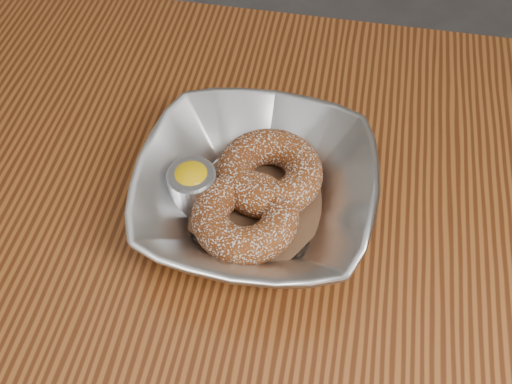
% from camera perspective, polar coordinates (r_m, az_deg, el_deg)
% --- Properties ---
extents(table, '(1.20, 0.80, 0.75)m').
position_cam_1_polar(table, '(0.70, 3.70, -10.35)').
color(table, brown).
rests_on(table, ground_plane).
extents(serving_bowl, '(0.25, 0.25, 0.06)m').
position_cam_1_polar(serving_bowl, '(0.63, -0.00, 0.03)').
color(serving_bowl, '#B7B9BE').
rests_on(serving_bowl, table).
extents(parchment, '(0.20, 0.20, 0.00)m').
position_cam_1_polar(parchment, '(0.64, -0.00, -1.13)').
color(parchment, brown).
rests_on(parchment, table).
extents(donut_back, '(0.14, 0.14, 0.04)m').
position_cam_1_polar(donut_back, '(0.64, 1.28, 1.84)').
color(donut_back, brown).
rests_on(donut_back, parchment).
extents(donut_front, '(0.11, 0.11, 0.04)m').
position_cam_1_polar(donut_front, '(0.61, -1.03, -2.33)').
color(donut_front, brown).
rests_on(donut_front, parchment).
extents(ramekin, '(0.05, 0.05, 0.05)m').
position_cam_1_polar(ramekin, '(0.63, -6.07, 0.72)').
color(ramekin, '#B7B9BE').
rests_on(ramekin, table).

